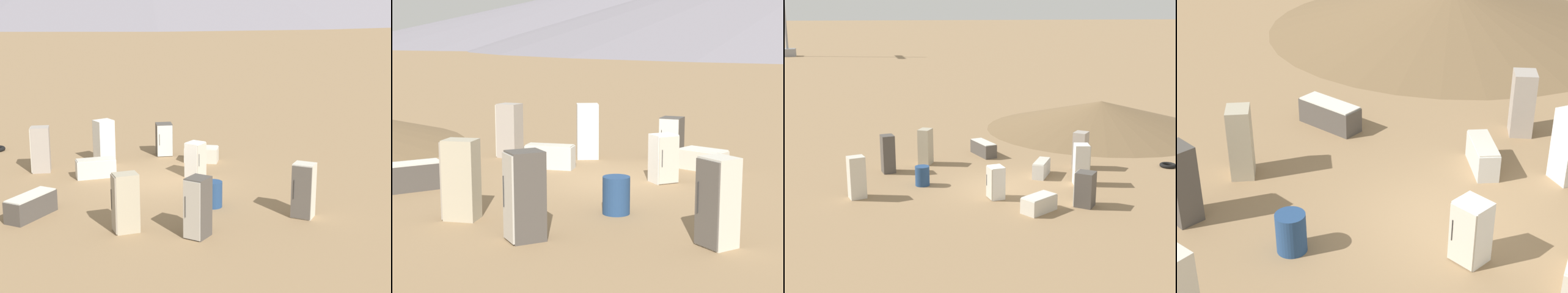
% 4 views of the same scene
% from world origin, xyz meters
% --- Properties ---
extents(ground_plane, '(1000.00, 1000.00, 0.00)m').
position_xyz_m(ground_plane, '(0.00, 0.00, 0.00)').
color(ground_plane, '#937551').
extents(discarded_fridge_0, '(0.76, 0.80, 1.82)m').
position_xyz_m(discarded_fridge_0, '(0.00, -6.31, 0.91)').
color(discarded_fridge_0, beige).
rests_on(discarded_fridge_0, ground_plane).
extents(discarded_fridge_1, '(2.02, 1.10, 0.77)m').
position_xyz_m(discarded_fridge_1, '(-5.66, 0.63, 0.38)').
color(discarded_fridge_1, '#4C4742').
rests_on(discarded_fridge_1, ground_plane).
extents(discarded_fridge_2, '(0.95, 0.88, 1.86)m').
position_xyz_m(discarded_fridge_2, '(-4.61, -2.72, 0.93)').
color(discarded_fridge_2, '#B2A88E').
rests_on(discarded_fridge_2, ground_plane).
extents(discarded_fridge_3, '(0.98, 0.97, 1.88)m').
position_xyz_m(discarded_fridge_3, '(-2.01, 4.79, 0.94)').
color(discarded_fridge_3, '#A89E93').
rests_on(discarded_fridge_3, ground_plane).
extents(discarded_fridge_4, '(0.86, 0.83, 1.90)m').
position_xyz_m(discarded_fridge_4, '(0.51, 3.73, 0.95)').
color(discarded_fridge_4, white).
rests_on(discarded_fridge_4, ground_plane).
extents(discarded_fridge_5, '(1.01, 1.02, 1.45)m').
position_xyz_m(discarded_fridge_5, '(3.22, 2.70, 0.72)').
color(discarded_fridge_5, '#4C4742').
rests_on(discarded_fridge_5, ground_plane).
extents(discarded_fridge_6, '(0.83, 0.70, 1.88)m').
position_xyz_m(discarded_fridge_6, '(-3.57, -4.73, 0.94)').
color(discarded_fridge_6, '#4C4742').
rests_on(discarded_fridge_6, ground_plane).
extents(discarded_fridge_7, '(1.34, 1.60, 0.67)m').
position_xyz_m(discarded_fridge_7, '(3.39, 0.68, 0.33)').
color(discarded_fridge_7, beige).
rests_on(discarded_fridge_7, ground_plane).
extents(discarded_fridge_8, '(1.60, 1.30, 0.77)m').
position_xyz_m(discarded_fridge_8, '(-1.17, 2.42, 0.38)').
color(discarded_fridge_8, silver).
rests_on(discarded_fridge_8, ground_plane).
extents(discarded_fridge_9, '(0.74, 0.71, 1.40)m').
position_xyz_m(discarded_fridge_9, '(1.43, -0.58, 0.70)').
color(discarded_fridge_9, white).
rests_on(discarded_fridge_9, ground_plane).
extents(rusty_barrel, '(0.65, 0.65, 0.90)m').
position_xyz_m(rusty_barrel, '(-1.06, -3.37, 0.45)').
color(rusty_barrel, navy).
rests_on(rusty_barrel, ground_plane).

